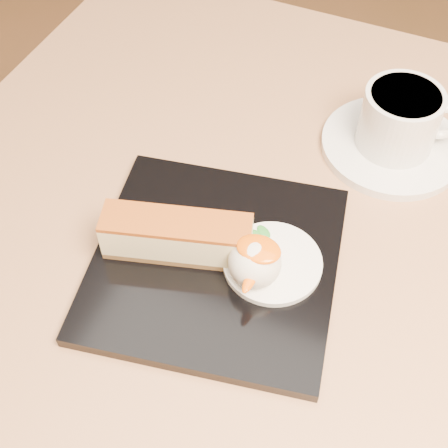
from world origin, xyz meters
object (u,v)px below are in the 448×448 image
at_px(cheesecake, 177,236).
at_px(saucer, 392,146).
at_px(ice_cream_scoop, 255,263).
at_px(table, 274,341).
at_px(coffee_cup, 402,119).
at_px(dessert_plate, 215,262).

xyz_separation_m(cheesecake, saucer, (0.15, 0.22, -0.03)).
xyz_separation_m(cheesecake, ice_cream_scoop, (0.07, 0.00, 0.00)).
xyz_separation_m(table, cheesecake, (-0.09, -0.03, 0.19)).
distance_m(cheesecake, coffee_cup, 0.27).
bearing_deg(coffee_cup, dessert_plate, -136.88).
distance_m(dessert_plate, ice_cream_scoop, 0.05).
distance_m(ice_cream_scoop, saucer, 0.23).
height_order(dessert_plate, cheesecake, cheesecake).
bearing_deg(ice_cream_scoop, coffee_cup, 71.83).
bearing_deg(coffee_cup, cheesecake, -143.08).
relative_size(dessert_plate, coffee_cup, 2.09).
distance_m(dessert_plate, saucer, 0.24).
bearing_deg(dessert_plate, ice_cream_scoop, -7.13).
bearing_deg(saucer, ice_cream_scoop, -107.77).
bearing_deg(coffee_cup, ice_cream_scoop, -127.53).
bearing_deg(dessert_plate, cheesecake, -171.87).
xyz_separation_m(table, saucer, (0.05, 0.19, 0.16)).
distance_m(table, coffee_cup, 0.28).
height_order(table, ice_cream_scoop, ice_cream_scoop).
bearing_deg(ice_cream_scoop, dessert_plate, 172.87).
bearing_deg(table, dessert_plate, -152.69).
relative_size(dessert_plate, saucer, 1.47).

